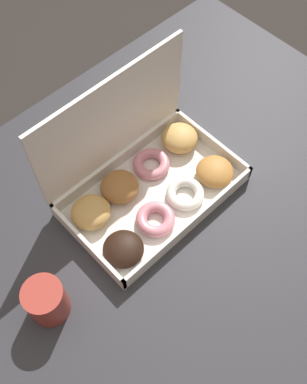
% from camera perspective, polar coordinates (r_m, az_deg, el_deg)
% --- Properties ---
extents(ground_plane, '(8.00, 8.00, 0.00)m').
position_cam_1_polar(ground_plane, '(1.66, 2.89, -13.57)').
color(ground_plane, '#2D2826').
extents(dining_table, '(1.10, 0.93, 0.73)m').
position_cam_1_polar(dining_table, '(1.07, 4.37, -3.84)').
color(dining_table, '#2D2D33').
rests_on(dining_table, ground_plane).
extents(donut_box, '(0.38, 0.24, 0.27)m').
position_cam_1_polar(donut_box, '(0.96, -1.19, 1.83)').
color(donut_box, silver).
rests_on(donut_box, dining_table).
extents(coffee_mug, '(0.08, 0.08, 0.09)m').
position_cam_1_polar(coffee_mug, '(0.87, -13.46, -13.25)').
color(coffee_mug, '#A3382D').
rests_on(coffee_mug, dining_table).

